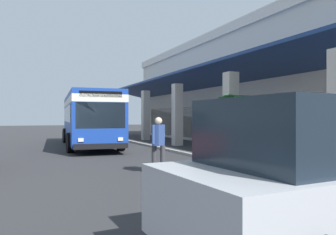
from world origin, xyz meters
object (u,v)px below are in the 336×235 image
(parked_suv_silver, at_px, (336,173))
(pedestrian, at_px, (158,141))
(transit_bus, at_px, (89,116))
(potted_palm, at_px, (235,138))

(parked_suv_silver, relative_size, pedestrian, 2.77)
(parked_suv_silver, xyz_separation_m, pedestrian, (-6.47, 0.14, -0.02))
(transit_bus, height_order, pedestrian, transit_bus)
(parked_suv_silver, bearing_deg, pedestrian, 178.72)
(transit_bus, xyz_separation_m, pedestrian, (10.85, 0.17, -0.85))
(transit_bus, distance_m, parked_suv_silver, 17.34)
(pedestrian, bearing_deg, potted_palm, 117.64)
(transit_bus, height_order, potted_palm, transit_bus)
(potted_palm, bearing_deg, pedestrian, -62.36)
(transit_bus, relative_size, potted_palm, 4.06)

